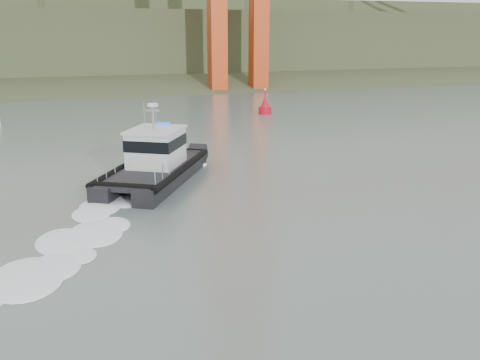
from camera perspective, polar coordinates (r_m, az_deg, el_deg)
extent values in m
plane|color=#55645E|center=(25.49, 6.07, -9.77)|extent=(400.00, 400.00, 0.00)
cube|color=#313F24|center=(113.81, -13.70, 9.68)|extent=(500.00, 44.72, 16.25)
cube|color=#313F24|center=(141.29, -14.94, 13.12)|extent=(500.00, 70.00, 18.00)
cube|color=#313F24|center=(166.15, -15.70, 15.09)|extent=(500.00, 60.00, 16.00)
cube|color=black|center=(40.98, -11.08, 0.59)|extent=(7.60, 11.41, 1.35)
cube|color=black|center=(39.89, -7.06, 0.36)|extent=(7.60, 11.41, 1.35)
cube|color=black|center=(39.77, -9.42, 1.02)|extent=(9.35, 11.52, 0.28)
cube|color=silver|center=(40.46, -8.93, 3.38)|extent=(4.98, 5.22, 2.59)
cube|color=black|center=(40.36, -8.96, 4.03)|extent=(5.07, 5.31, 0.85)
cube|color=silver|center=(40.19, -9.01, 5.31)|extent=(5.29, 5.53, 0.18)
cylinder|color=#95999E|center=(39.73, -9.24, 6.53)|extent=(0.18, 0.18, 2.03)
cylinder|color=white|center=(39.59, -9.30, 7.90)|extent=(0.79, 0.79, 0.20)
cylinder|color=red|center=(73.35, 2.68, 7.36)|extent=(1.75, 1.75, 1.17)
cone|color=red|center=(73.19, 2.69, 8.27)|extent=(1.36, 1.36, 1.75)
cylinder|color=red|center=(73.05, 2.70, 9.17)|extent=(0.16, 0.16, 0.97)
sphere|color=#E5D87F|center=(72.99, 2.71, 9.63)|extent=(0.29, 0.29, 0.29)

